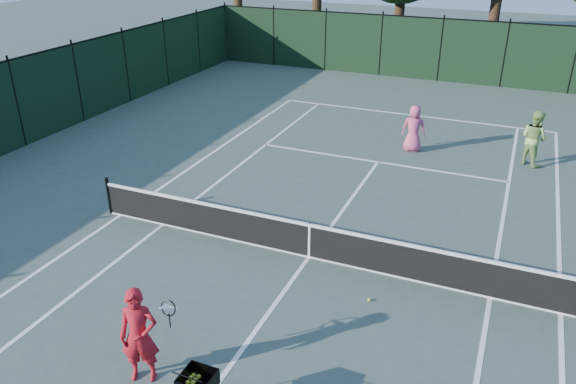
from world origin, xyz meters
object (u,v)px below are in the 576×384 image
at_px(coach, 139,336).
at_px(ball_hopper, 198,382).
at_px(player_green, 534,138).
at_px(player_pink, 414,128).
at_px(loose_ball_midcourt, 369,300).

xyz_separation_m(coach, ball_hopper, (1.40, -0.46, -0.09)).
height_order(coach, player_green, player_green).
bearing_deg(player_green, coach, 105.11).
relative_size(coach, player_pink, 1.11).
distance_m(coach, loose_ball_midcourt, 4.82).
bearing_deg(ball_hopper, player_pink, 62.39).
relative_size(ball_hopper, loose_ball_midcourt, 14.22).
relative_size(coach, player_green, 1.00).
distance_m(ball_hopper, loose_ball_midcourt, 4.48).
xyz_separation_m(coach, player_green, (5.87, 12.93, 0.00)).
height_order(coach, player_pink, coach).
bearing_deg(ball_hopper, coach, 137.30).
xyz_separation_m(ball_hopper, loose_ball_midcourt, (1.62, 4.11, -0.78)).
distance_m(player_pink, loose_ball_midcourt, 9.07).
bearing_deg(player_pink, player_green, 176.59).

